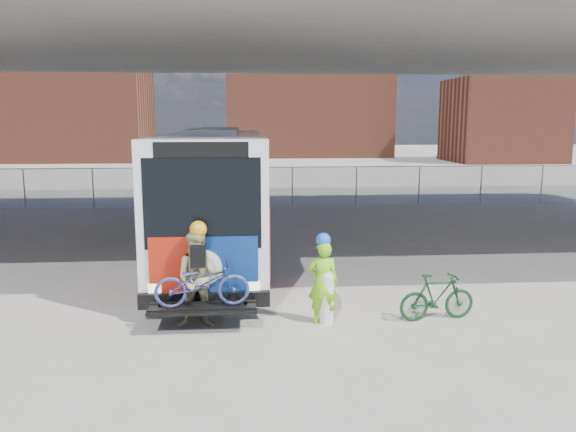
{
  "coord_description": "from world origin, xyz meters",
  "views": [
    {
      "loc": [
        -1.19,
        -13.69,
        3.88
      ],
      "look_at": [
        -0.14,
        -0.19,
        1.6
      ],
      "focal_mm": 35.0,
      "sensor_mm": 36.0,
      "label": 1
    }
  ],
  "objects": [
    {
      "name": "ground",
      "position": [
        0.0,
        0.0,
        0.0
      ],
      "size": [
        160.0,
        160.0,
        0.0
      ],
      "primitive_type": "plane",
      "color": "#9E9991",
      "rests_on": "ground"
    },
    {
      "name": "bus",
      "position": [
        -2.0,
        3.0,
        2.11
      ],
      "size": [
        2.67,
        12.93,
        3.69
      ],
      "color": "silver",
      "rests_on": "ground"
    },
    {
      "name": "overpass",
      "position": [
        0.0,
        4.0,
        6.54
      ],
      "size": [
        40.0,
        16.0,
        7.95
      ],
      "color": "#605E59",
      "rests_on": "ground"
    },
    {
      "name": "chainlink_fence",
      "position": [
        0.0,
        12.0,
        1.42
      ],
      "size": [
        30.0,
        0.06,
        30.0
      ],
      "color": "gray",
      "rests_on": "ground"
    },
    {
      "name": "brick_buildings",
      "position": [
        1.23,
        48.23,
        5.42
      ],
      "size": [
        54.0,
        22.0,
        12.0
      ],
      "color": "brown",
      "rests_on": "ground"
    },
    {
      "name": "smokestack",
      "position": [
        14.0,
        55.0,
        12.5
      ],
      "size": [
        2.2,
        2.2,
        25.0
      ],
      "primitive_type": "cylinder",
      "color": "brown",
      "rests_on": "ground"
    },
    {
      "name": "bollard",
      "position": [
        0.37,
        -3.32,
        0.57
      ],
      "size": [
        0.28,
        0.28,
        1.06
      ],
      "color": "silver",
      "rests_on": "ground"
    },
    {
      "name": "cyclist_hivis",
      "position": [
        0.29,
        -3.32,
        0.86
      ],
      "size": [
        0.61,
        0.41,
        1.79
      ],
      "rotation": [
        0.0,
        0.0,
        3.11
      ],
      "color": "#82DD17",
      "rests_on": "ground"
    },
    {
      "name": "cyclist_tan",
      "position": [
        -2.07,
        -3.32,
        0.97
      ],
      "size": [
        0.91,
        0.71,
        2.06
      ],
      "rotation": [
        0.0,
        0.0,
        -0.0
      ],
      "color": "tan",
      "rests_on": "ground"
    },
    {
      "name": "bike_parked",
      "position": [
        2.57,
        -3.32,
        0.47
      ],
      "size": [
        1.6,
        0.63,
        0.94
      ],
      "primitive_type": "imported",
      "rotation": [
        0.0,
        0.0,
        1.7
      ],
      "color": "#133B1B",
      "rests_on": "ground"
    }
  ]
}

